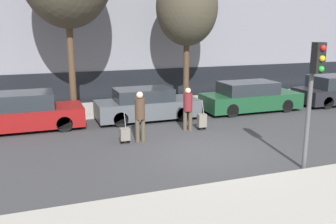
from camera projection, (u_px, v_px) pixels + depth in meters
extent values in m
plane|color=#38383A|center=(209.00, 151.00, 11.95)|extent=(80.00, 80.00, 0.00)
cube|color=#A39E93|center=(281.00, 200.00, 8.49)|extent=(28.00, 2.50, 0.12)
cube|color=#A39E93|center=(146.00, 106.00, 18.35)|extent=(28.00, 3.00, 0.12)
cube|color=black|center=(135.00, 85.00, 20.18)|extent=(27.44, 0.06, 1.60)
cube|color=maroon|center=(28.00, 117.00, 14.36)|extent=(4.12, 1.85, 0.70)
cube|color=#23282D|center=(22.00, 100.00, 14.16)|extent=(2.26, 1.63, 0.60)
cylinder|color=black|center=(64.00, 124.00, 14.06)|extent=(0.60, 0.18, 0.60)
cylinder|color=black|center=(61.00, 114.00, 15.59)|extent=(0.60, 0.18, 0.60)
cube|color=#4C5156|center=(147.00, 108.00, 15.86)|extent=(4.30, 1.71, 0.70)
cube|color=#23282D|center=(143.00, 94.00, 15.66)|extent=(2.37, 1.51, 0.51)
cylinder|color=black|center=(183.00, 114.00, 15.63)|extent=(0.60, 0.18, 0.60)
cylinder|color=black|center=(171.00, 107.00, 17.04)|extent=(0.60, 0.18, 0.60)
cylinder|color=black|center=(121.00, 119.00, 14.76)|extent=(0.60, 0.18, 0.60)
cylinder|color=black|center=(113.00, 111.00, 16.16)|extent=(0.60, 0.18, 0.60)
cube|color=#194728|center=(251.00, 101.00, 17.45)|extent=(4.61, 1.77, 0.70)
cube|color=#23282D|center=(248.00, 88.00, 17.25)|extent=(2.53, 1.56, 0.54)
cylinder|color=black|center=(287.00, 106.00, 17.23)|extent=(0.60, 0.18, 0.60)
cylinder|color=black|center=(267.00, 100.00, 18.69)|extent=(0.60, 0.18, 0.60)
cylinder|color=black|center=(232.00, 110.00, 16.30)|extent=(0.60, 0.18, 0.60)
cylinder|color=black|center=(215.00, 103.00, 17.75)|extent=(0.60, 0.18, 0.60)
cube|color=black|center=(336.00, 94.00, 19.06)|extent=(4.26, 1.87, 0.70)
cube|color=#23282D|center=(335.00, 82.00, 18.86)|extent=(2.34, 1.65, 0.62)
cylinder|color=black|center=(327.00, 103.00, 17.90)|extent=(0.60, 0.18, 0.60)
cylinder|color=black|center=(304.00, 97.00, 19.45)|extent=(0.60, 0.18, 0.60)
cylinder|color=#4C4233|center=(137.00, 131.00, 12.80)|extent=(0.15, 0.15, 0.81)
cylinder|color=#4C4233|center=(143.00, 130.00, 12.88)|extent=(0.15, 0.15, 0.81)
cylinder|color=#473323|center=(140.00, 109.00, 12.66)|extent=(0.34, 0.34, 0.71)
sphere|color=beige|center=(140.00, 95.00, 12.56)|extent=(0.23, 0.23, 0.23)
cube|color=slate|center=(125.00, 134.00, 12.65)|extent=(0.32, 0.24, 0.42)
cylinder|color=black|center=(122.00, 142.00, 12.67)|extent=(0.12, 0.03, 0.12)
cylinder|color=black|center=(128.00, 141.00, 12.74)|extent=(0.12, 0.03, 0.12)
cylinder|color=gray|center=(125.00, 121.00, 12.47)|extent=(0.02, 0.19, 0.53)
cylinder|color=#4C4233|center=(190.00, 120.00, 14.26)|extent=(0.15, 0.15, 0.76)
cylinder|color=#4C4233|center=(185.00, 121.00, 14.24)|extent=(0.15, 0.15, 0.76)
cylinder|color=maroon|center=(188.00, 102.00, 14.09)|extent=(0.34, 0.34, 0.66)
sphere|color=beige|center=(188.00, 91.00, 13.99)|extent=(0.22, 0.22, 0.22)
cube|color=slate|center=(202.00, 120.00, 14.30)|extent=(0.32, 0.24, 0.50)
cylinder|color=black|center=(199.00, 129.00, 14.34)|extent=(0.12, 0.03, 0.12)
cylinder|color=black|center=(204.00, 128.00, 14.41)|extent=(0.12, 0.03, 0.12)
cylinder|color=gray|center=(203.00, 107.00, 14.12)|extent=(0.02, 0.19, 0.53)
cylinder|color=#515154|center=(309.00, 108.00, 10.10)|extent=(0.12, 0.12, 3.50)
cube|color=black|center=(318.00, 58.00, 9.62)|extent=(0.28, 0.24, 0.80)
sphere|color=red|center=(323.00, 48.00, 9.43)|extent=(0.15, 0.15, 0.15)
sphere|color=gold|center=(322.00, 58.00, 9.49)|extent=(0.15, 0.15, 0.15)
sphere|color=green|center=(321.00, 69.00, 9.55)|extent=(0.15, 0.15, 0.15)
cylinder|color=#4C3826|center=(186.00, 70.00, 18.38)|extent=(0.28, 0.28, 3.27)
ellipsoid|color=#423D2D|center=(187.00, 7.00, 17.71)|extent=(2.95, 2.95, 3.60)
cylinder|color=#4C3826|center=(72.00, 66.00, 16.04)|extent=(0.28, 0.28, 4.24)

